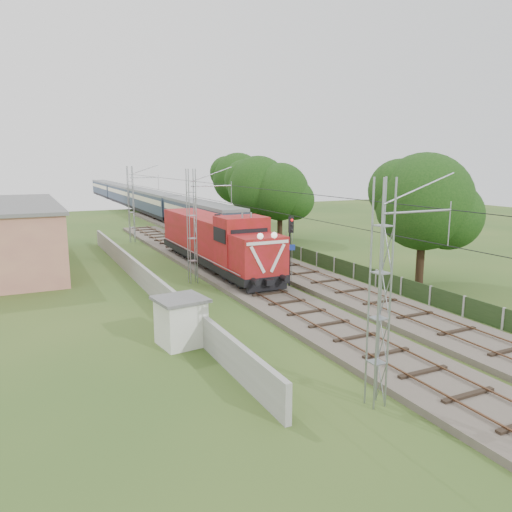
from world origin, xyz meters
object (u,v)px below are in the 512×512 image
locomotive (215,240)px  signal_post (290,238)px  relay_hut (181,321)px  coach_rake (137,197)px

locomotive → signal_post: bearing=-68.9°
relay_hut → signal_post: bearing=36.7°
coach_rake → signal_post: 57.37m
coach_rake → relay_hut: (-12.40, -64.87, -1.26)m
locomotive → coach_rake: locomotive is taller
coach_rake → relay_hut: size_ratio=34.62×
coach_rake → signal_post: bearing=-92.3°
relay_hut → coach_rake: bearing=79.2°
coach_rake → signal_post: (-2.27, -57.32, 0.92)m
locomotive → signal_post: size_ratio=3.80×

